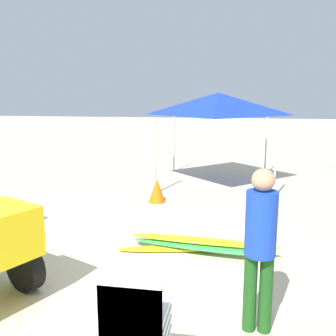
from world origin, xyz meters
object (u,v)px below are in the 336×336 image
at_px(traffic_cone_far, 157,190).
at_px(lifeguard_near_center, 260,240).
at_px(stacked_plastic_chairs, 135,328).
at_px(popup_canopy, 218,104).
at_px(surfboard_pile, 198,245).
at_px(cooler_box, 23,214).

bearing_deg(traffic_cone_far, lifeguard_near_center, -66.45).
bearing_deg(stacked_plastic_chairs, traffic_cone_far, 99.99).
relative_size(popup_canopy, traffic_cone_far, 5.31).
height_order(stacked_plastic_chairs, lifeguard_near_center, lifeguard_near_center).
distance_m(stacked_plastic_chairs, lifeguard_near_center, 1.60).
bearing_deg(surfboard_pile, traffic_cone_far, 114.22).
distance_m(surfboard_pile, popup_canopy, 5.47).
height_order(stacked_plastic_chairs, traffic_cone_far, stacked_plastic_chairs).
distance_m(lifeguard_near_center, cooler_box, 5.20).
relative_size(surfboard_pile, traffic_cone_far, 4.57).
distance_m(stacked_plastic_chairs, popup_canopy, 8.33).
xyz_separation_m(surfboard_pile, cooler_box, (-3.52, 0.81, 0.06)).
relative_size(stacked_plastic_chairs, traffic_cone_far, 2.13).
height_order(lifeguard_near_center, traffic_cone_far, lifeguard_near_center).
bearing_deg(popup_canopy, traffic_cone_far, -119.10).
relative_size(lifeguard_near_center, popup_canopy, 0.59).
bearing_deg(lifeguard_near_center, traffic_cone_far, 113.55).
bearing_deg(lifeguard_near_center, popup_canopy, 96.35).
xyz_separation_m(stacked_plastic_chairs, traffic_cone_far, (-1.04, 5.90, -0.42)).
xyz_separation_m(stacked_plastic_chairs, cooler_box, (-3.32, 3.96, -0.52)).
bearing_deg(cooler_box, lifeguard_near_center, -32.45).
bearing_deg(popup_canopy, stacked_plastic_chairs, -91.61).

